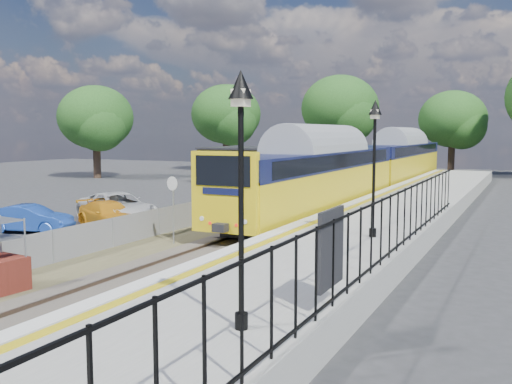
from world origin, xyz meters
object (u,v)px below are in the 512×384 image
Objects in this scene: victorian_lamp_south at (241,140)px; victorian_lamp_north at (375,136)px; car_blue at (30,219)px; car_yellow at (109,215)px; car_white at (118,208)px; train at (370,163)px; speed_sign at (173,199)px.

victorian_lamp_south and victorian_lamp_north have the same top height.
car_blue is 0.88× the size of car_yellow.
car_yellow is 0.79× the size of car_white.
victorian_lamp_south is 17.82m from car_yellow.
victorian_lamp_south reaches higher than car_blue.
victorian_lamp_north is 0.11× the size of train.
car_white is (-8.09, -16.60, -1.60)m from train.
victorian_lamp_south is 0.11× the size of train.
car_blue is 3.42m from car_yellow.
speed_sign is at bearing -104.15° from car_blue.
train is 18.54m from car_white.
speed_sign is (-8.00, 9.56, -2.46)m from victorian_lamp_south.
victorian_lamp_north is 20.40m from train.
car_yellow is (-12.77, 1.65, -3.68)m from victorian_lamp_north.
car_blue is at bearing -178.74° from car_white.
speed_sign is (-2.50, -20.04, -0.50)m from train.
train is 20.20m from speed_sign.
speed_sign reaches higher than car_white.
car_white is at bearing 160.17° from speed_sign.
victorian_lamp_south is 19.14m from car_white.
victorian_lamp_south is 0.86× the size of car_white.
victorian_lamp_north reaches higher than car_white.
victorian_lamp_south is 1.69× the size of speed_sign.
victorian_lamp_north is 14.17m from car_white.
car_yellow is at bearing 138.07° from victorian_lamp_south.
car_white is at bearing 48.70° from car_yellow.
train is at bearing 0.35° from car_white.
car_blue is at bearing 159.82° from car_yellow.
car_blue is 4.19m from car_white.
speed_sign is (-7.80, -0.44, -2.46)m from victorian_lamp_north.
victorian_lamp_north is 0.86× the size of car_white.
train is 7.64× the size of car_white.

